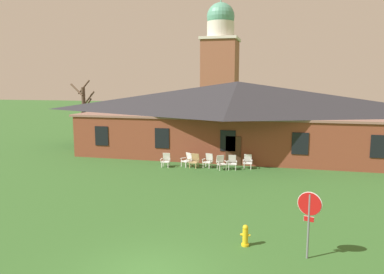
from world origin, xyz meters
The scene contains 12 objects.
brick_building centered at (0.00, 20.86, 3.03)m, with size 25.64×10.40×5.95m.
dome_tower centered at (-5.30, 42.79, 8.09)m, with size 5.18×5.18×17.83m.
stop_sign centered at (4.74, 2.44, 1.61)m, with size 0.77×0.29×2.30m.
lawn_chair_by_porch centered at (-4.10, 14.21, 0.50)m, with size 0.67×0.70×0.96m.
lawn_chair_near_door centered at (-2.68, 14.70, 0.50)m, with size 0.84×0.87×0.96m.
lawn_chair_left_end centered at (-2.11, 14.51, 0.50)m, with size 0.70×0.73×0.96m.
lawn_chair_middle centered at (-1.19, 14.78, 0.50)m, with size 0.73×0.78×0.96m.
lawn_chair_right_end centered at (-0.22, 14.36, 0.50)m, with size 0.83×0.86×0.96m.
lawn_chair_far_side centered at (0.50, 14.62, 0.50)m, with size 0.70×0.74×0.96m.
lawn_chair_under_eave centered at (1.50, 15.17, 0.50)m, with size 0.66×0.69×0.96m.
bare_tree_beside_building centered at (-15.04, 22.17, 3.11)m, with size 1.96×2.00×6.13m.
fire_hydrant centered at (2.62, 2.88, 0.38)m, with size 0.36×0.28×0.79m.
Camera 1 is at (3.83, -9.73, 5.82)m, focal length 34.35 mm.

